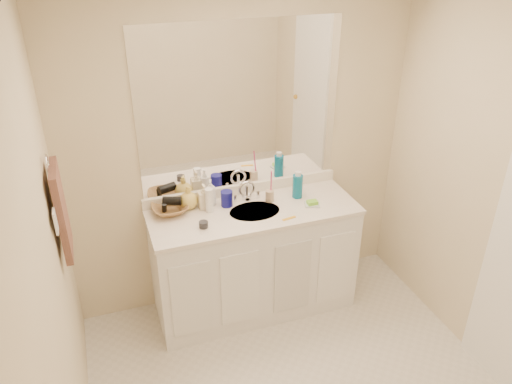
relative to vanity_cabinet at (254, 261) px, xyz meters
name	(u,v)px	position (x,y,z in m)	size (l,w,h in m)	color
ceiling	(335,6)	(0.00, -1.02, 1.97)	(2.60, 2.60, 0.02)	white
wall_back	(241,154)	(0.00, 0.28, 0.77)	(2.60, 0.02, 2.40)	beige
wall_left	(53,306)	(-1.30, -1.02, 0.77)	(0.02, 2.60, 2.40)	beige
vanity_cabinet	(254,261)	(0.00, 0.00, 0.00)	(1.50, 0.55, 0.85)	white
countertop	(254,211)	(0.00, 0.00, 0.44)	(1.52, 0.57, 0.03)	white
backsplash	(243,189)	(0.00, 0.26, 0.50)	(1.52, 0.03, 0.08)	white
sink_basin	(255,212)	(0.00, -0.02, 0.44)	(0.37, 0.37, 0.02)	beige
faucet	(247,193)	(0.00, 0.16, 0.51)	(0.02, 0.02, 0.11)	silver
mirror	(241,108)	(0.00, 0.27, 1.14)	(1.48, 0.01, 1.20)	white
blue_mug	(227,199)	(-0.17, 0.12, 0.51)	(0.09, 0.09, 0.12)	navy
tan_cup	(270,196)	(0.15, 0.08, 0.50)	(0.06, 0.06, 0.09)	#C4AA8A
toothbrush	(271,183)	(0.16, 0.08, 0.60)	(0.01, 0.01, 0.20)	#DB397B
mouthwash_bottle	(298,186)	(0.37, 0.07, 0.55)	(0.08, 0.08, 0.18)	#0B648B
soap_dish	(312,205)	(0.42, -0.08, 0.46)	(0.10, 0.08, 0.01)	silver
green_soap	(312,202)	(0.42, -0.08, 0.48)	(0.08, 0.05, 0.03)	#7CD032
orange_comb	(289,218)	(0.19, -0.20, 0.46)	(0.10, 0.02, 0.00)	gold
dark_jar	(204,225)	(-0.40, -0.11, 0.48)	(0.06, 0.06, 0.04)	#26262B
extra_white_bottle	(209,200)	(-0.30, 0.08, 0.54)	(0.06, 0.06, 0.18)	white
soap_bottle_white	(211,192)	(-0.27, 0.18, 0.56)	(0.08, 0.08, 0.20)	white
soap_bottle_cream	(204,196)	(-0.33, 0.15, 0.55)	(0.08, 0.09, 0.19)	#F1E4C4
soap_bottle_yellow	(188,197)	(-0.43, 0.18, 0.54)	(0.13, 0.13, 0.17)	#DBBE55
wicker_basket	(170,209)	(-0.57, 0.16, 0.49)	(0.26, 0.26, 0.06)	brown
hair_dryer	(172,201)	(-0.55, 0.16, 0.54)	(0.07, 0.07, 0.13)	black
towel_ring	(47,164)	(-1.27, -0.25, 1.12)	(0.11, 0.11, 0.01)	silver
hand_towel	(61,211)	(-1.25, -0.25, 0.82)	(0.04, 0.32, 0.55)	#4E3129
switch_plate	(56,221)	(-1.27, -0.45, 0.88)	(0.01, 0.09, 0.13)	white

